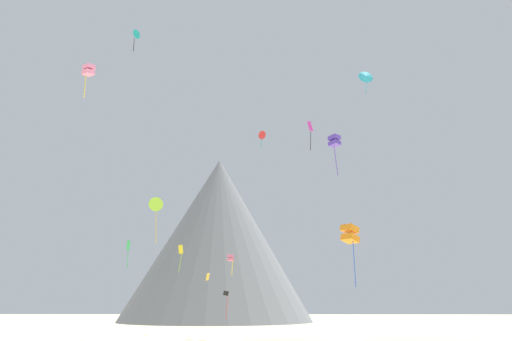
{
  "coord_description": "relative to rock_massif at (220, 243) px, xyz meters",
  "views": [
    {
      "loc": [
        0.33,
        -24.53,
        4.52
      ],
      "look_at": [
        -1.02,
        32.37,
        21.24
      ],
      "focal_mm": 32.05,
      "sensor_mm": 36.0,
      "label": 1
    }
  ],
  "objects": [
    {
      "name": "kite_yellow_low",
      "position": [
        -1.13,
        -52.34,
        -8.21
      ],
      "size": [
        0.92,
        0.61,
        4.58
      ],
      "rotation": [
        0.0,
        0.0,
        1.89
      ],
      "color": "yellow"
    },
    {
      "name": "kite_indigo_mid",
      "position": [
        21.84,
        -76.0,
        2.79
      ],
      "size": [
        1.7,
        1.7,
        5.08
      ],
      "rotation": [
        0.0,
        0.0,
        3.93
      ],
      "color": "#5138B2"
    },
    {
      "name": "kite_gold_low",
      "position": [
        5.87,
        -70.47,
        -13.28
      ],
      "size": [
        0.49,
        0.84,
        0.98
      ],
      "rotation": [
        0.0,
        0.0,
        0.36
      ],
      "color": "gold"
    },
    {
      "name": "kite_cyan_high",
      "position": [
        29.11,
        -64.42,
        17.73
      ],
      "size": [
        2.39,
        1.1,
        4.14
      ],
      "rotation": [
        0.0,
        0.0,
        0.13
      ],
      "color": "#33BCDB"
    },
    {
      "name": "kite_red_high",
      "position": [
        12.72,
        -53.18,
        12.32
      ],
      "size": [
        1.53,
        1.21,
        3.27
      ],
      "rotation": [
        0.0,
        0.0,
        2.56
      ],
      "color": "red"
    },
    {
      "name": "kite_pink_high",
      "position": [
        -6.66,
        -83.59,
        8.79
      ],
      "size": [
        1.46,
        1.48,
        4.2
      ],
      "rotation": [
        0.0,
        0.0,
        5.73
      ],
      "color": "pink"
    },
    {
      "name": "kite_lime_mid",
      "position": [
        -1.12,
        -71.13,
        -4.14
      ],
      "size": [
        1.9,
        0.82,
        6.19
      ],
      "rotation": [
        0.0,
        0.0,
        3.21
      ],
      "color": "#8CD133"
    },
    {
      "name": "kite_green_low",
      "position": [
        -7.03,
        -62.3,
        -8.72
      ],
      "size": [
        0.33,
        0.67,
        4.03
      ],
      "rotation": [
        0.0,
        0.0,
        0.51
      ],
      "color": "green"
    },
    {
      "name": "kite_rainbow_low",
      "position": [
        8.13,
        -62.96,
        -10.22
      ],
      "size": [
        1.05,
        1.04,
        2.92
      ],
      "rotation": [
        0.0,
        0.0,
        5.05
      ],
      "color": "#E5668C"
    },
    {
      "name": "rock_massif",
      "position": [
        0.0,
        0.0,
        0.0
      ],
      "size": [
        60.93,
        60.93,
        45.7
      ],
      "color": "slate",
      "rests_on": "ground_plane"
    },
    {
      "name": "kite_black_low",
      "position": [
        6.15,
        -45.72,
        -15.61
      ],
      "size": [
        1.02,
        0.55,
        4.92
      ],
      "rotation": [
        0.0,
        0.0,
        2.89
      ],
      "color": "black"
    },
    {
      "name": "kite_magenta_high",
      "position": [
        19.58,
        -69.39,
        6.93
      ],
      "size": [
        0.84,
        0.55,
        4.42
      ],
      "rotation": [
        0.0,
        0.0,
        2.9
      ],
      "color": "#D1339E"
    },
    {
      "name": "kite_teal_high",
      "position": [
        -4.04,
        -76.2,
        18.15
      ],
      "size": [
        0.88,
        1.24,
        3.17
      ],
      "rotation": [
        0.0,
        0.0,
        4.19
      ],
      "color": "teal"
    },
    {
      "name": "kite_orange_low",
      "position": [
        21.12,
        -86.79,
        -10.35
      ],
      "size": [
        1.86,
        1.86,
        5.64
      ],
      "rotation": [
        0.0,
        0.0,
        2.34
      ],
      "color": "orange"
    }
  ]
}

